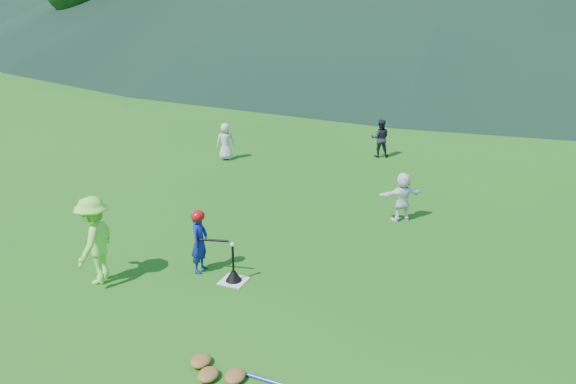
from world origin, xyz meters
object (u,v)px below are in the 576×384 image
(adult_coach, at_px, (95,240))
(fielder_d, at_px, (402,197))
(fielder_b, at_px, (380,138))
(batting_tee, at_px, (234,275))
(home_plate, at_px, (234,281))
(equipment_pile, at_px, (235,376))
(fielder_a, at_px, (226,141))
(batter_child, at_px, (200,242))

(adult_coach, distance_m, fielder_d, 6.68)
(fielder_b, bearing_deg, batting_tee, 68.87)
(home_plate, distance_m, equipment_pile, 2.77)
(fielder_a, xyz_separation_m, fielder_d, (6.11, -2.74, -0.00))
(batter_child, distance_m, equipment_pile, 3.34)
(batter_child, bearing_deg, equipment_pile, -146.81)
(adult_coach, height_order, fielder_d, adult_coach)
(fielder_d, relative_size, batting_tee, 1.68)
(fielder_d, bearing_deg, equipment_pile, 44.56)
(fielder_b, bearing_deg, batter_child, 63.96)
(equipment_pile, bearing_deg, fielder_d, 82.81)
(adult_coach, xyz_separation_m, fielder_a, (-1.70, 7.76, -0.23))
(fielder_d, bearing_deg, fielder_b, -108.38)
(adult_coach, bearing_deg, batting_tee, 98.36)
(batter_child, bearing_deg, adult_coach, 119.31)
(home_plate, xyz_separation_m, batting_tee, (0.00, 0.00, 0.12))
(batting_tee, distance_m, equipment_pile, 2.77)
(batting_tee, bearing_deg, fielder_a, 120.14)
(equipment_pile, bearing_deg, fielder_b, 94.82)
(batter_child, relative_size, fielder_a, 1.04)
(fielder_b, height_order, equipment_pile, fielder_b)
(fielder_b, bearing_deg, fielder_d, 91.07)
(home_plate, bearing_deg, batter_child, 170.95)
(fielder_b, distance_m, batting_tee, 9.03)
(fielder_a, bearing_deg, batter_child, 82.13)
(home_plate, relative_size, batting_tee, 0.66)
(adult_coach, height_order, batting_tee, adult_coach)
(adult_coach, bearing_deg, equipment_pile, 53.20)
(home_plate, height_order, fielder_a, fielder_a)
(batter_child, xyz_separation_m, equipment_pile, (2.09, -2.55, -0.53))
(fielder_a, relative_size, batting_tee, 1.69)
(fielder_b, relative_size, equipment_pile, 0.67)
(adult_coach, xyz_separation_m, fielder_b, (2.62, 9.95, -0.21))
(home_plate, distance_m, batter_child, 0.97)
(home_plate, height_order, fielder_b, fielder_b)
(adult_coach, relative_size, equipment_pile, 0.90)
(fielder_d, bearing_deg, home_plate, 23.91)
(batter_child, relative_size, fielder_d, 1.05)
(fielder_d, relative_size, equipment_pile, 0.63)
(batter_child, bearing_deg, home_plate, -105.29)
(home_plate, distance_m, fielder_a, 7.90)
(fielder_b, xyz_separation_m, equipment_pile, (0.97, -11.43, -0.54))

